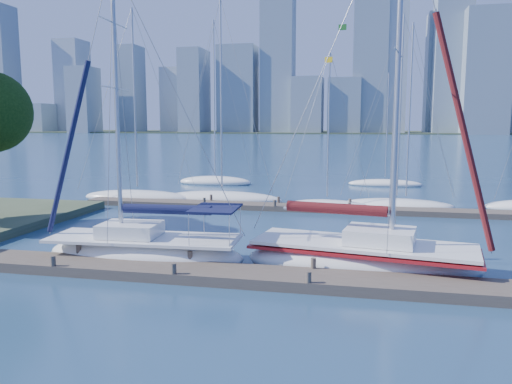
# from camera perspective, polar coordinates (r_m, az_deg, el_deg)

# --- Properties ---
(ground) EXTENTS (700.00, 700.00, 0.00)m
(ground) POSITION_cam_1_polar(r_m,az_deg,el_deg) (19.90, -8.40, -9.59)
(ground) COLOR #18324D
(ground) RESTS_ON ground
(near_dock) EXTENTS (26.00, 2.00, 0.40)m
(near_dock) POSITION_cam_1_polar(r_m,az_deg,el_deg) (19.84, -8.41, -9.03)
(near_dock) COLOR #4A3E36
(near_dock) RESTS_ON ground
(far_dock) EXTENTS (30.00, 1.80, 0.36)m
(far_dock) POSITION_cam_1_polar(r_m,az_deg,el_deg) (34.59, 4.01, -1.76)
(far_dock) COLOR #4A3E36
(far_dock) RESTS_ON ground
(far_shore) EXTENTS (800.00, 100.00, 1.50)m
(far_shore) POSITION_cam_1_polar(r_m,az_deg,el_deg) (337.90, 10.93, 6.67)
(far_shore) COLOR #38472D
(far_shore) RESTS_ON ground
(sailboat_navy) EXTENTS (9.03, 3.35, 13.22)m
(sailboat_navy) POSITION_cam_1_polar(r_m,az_deg,el_deg) (22.27, -12.66, -5.19)
(sailboat_navy) COLOR white
(sailboat_navy) RESTS_ON ground
(sailboat_maroon) EXTENTS (9.91, 4.60, 15.39)m
(sailboat_maroon) POSITION_cam_1_polar(r_m,az_deg,el_deg) (20.87, 12.19, -5.65)
(sailboat_maroon) COLOR white
(sailboat_maroon) RESTS_ON ground
(bg_boat_0) EXTENTS (9.12, 5.57, 14.82)m
(bg_boat_0) POSITION_cam_1_polar(r_m,az_deg,el_deg) (39.82, -13.36, -0.54)
(bg_boat_0) COLOR white
(bg_boat_0) RESTS_ON ground
(bg_boat_1) EXTENTS (9.55, 6.07, 15.32)m
(bg_boat_1) POSITION_cam_1_polar(r_m,az_deg,el_deg) (38.10, -3.90, -0.70)
(bg_boat_1) COLOR white
(bg_boat_1) RESTS_ON ground
(bg_boat_2) EXTENTS (6.31, 3.62, 11.09)m
(bg_boat_2) POSITION_cam_1_polar(r_m,az_deg,el_deg) (35.28, 8.12, -1.55)
(bg_boat_2) COLOR white
(bg_boat_2) RESTS_ON ground
(bg_boat_3) EXTENTS (7.94, 2.39, 13.55)m
(bg_boat_3) POSITION_cam_1_polar(r_m,az_deg,el_deg) (36.59, 15.76, -1.40)
(bg_boat_3) COLOR white
(bg_boat_3) RESTS_ON ground
(bg_boat_4) EXTENTS (6.52, 2.80, 12.90)m
(bg_boat_4) POSITION_cam_1_polar(r_m,az_deg,el_deg) (36.10, 16.74, -1.54)
(bg_boat_4) COLOR white
(bg_boat_4) RESTS_ON ground
(bg_boat_6) EXTENTS (7.36, 2.81, 16.03)m
(bg_boat_6) POSITION_cam_1_polar(r_m,az_deg,el_deg) (49.29, -4.69, 1.26)
(bg_boat_6) COLOR white
(bg_boat_6) RESTS_ON ground
(bg_boat_7) EXTENTS (7.07, 2.58, 10.94)m
(bg_boat_7) POSITION_cam_1_polar(r_m,az_deg,el_deg) (49.39, 14.54, 0.93)
(bg_boat_7) COLOR white
(bg_boat_7) RESTS_ON ground
(skyline) EXTENTS (502.98, 51.31, 119.42)m
(skyline) POSITION_cam_1_polar(r_m,az_deg,el_deg) (310.26, 15.81, 12.98)
(skyline) COLOR gray
(skyline) RESTS_ON ground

